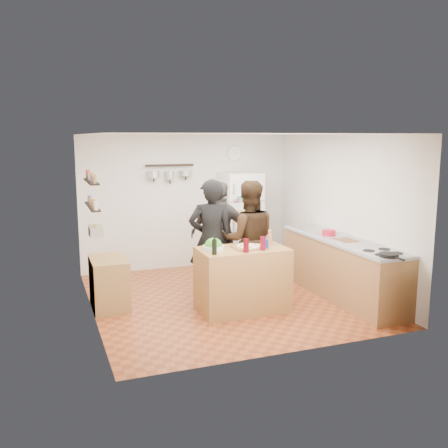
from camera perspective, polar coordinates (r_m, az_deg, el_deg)
name	(u,v)px	position (r m, az deg, el deg)	size (l,w,h in m)	color
room_shell	(218,215)	(7.85, -0.74, 1.06)	(4.20, 4.20, 4.20)	brown
prep_island	(242,279)	(7.16, 2.12, -6.35)	(1.25, 0.72, 0.91)	#A6793D
pizza_board	(248,247)	(7.06, 2.81, -2.70)	(0.42, 0.34, 0.02)	brown
pizza	(248,246)	(7.05, 2.81, -2.55)	(0.34, 0.34, 0.02)	beige
salad_bowl	(213,248)	(6.94, -1.22, -2.73)	(0.31, 0.31, 0.06)	silver
wine_bottle	(214,247)	(6.65, -1.10, -2.67)	(0.07, 0.07, 0.20)	black
wine_glass_near	(246,245)	(6.79, 2.54, -2.47)	(0.08, 0.08, 0.19)	#50060F
wine_glass_far	(263,243)	(6.93, 4.47, -2.22)	(0.08, 0.08, 0.19)	maroon
pepper_mill	(270,239)	(7.25, 5.28, -1.71)	(0.06, 0.06, 0.19)	#A76C46
salt_canister	(266,244)	(7.04, 4.78, -2.28)	(0.08, 0.08, 0.13)	navy
person_left	(211,240)	(7.50, -1.48, -1.87)	(0.68, 0.44, 1.86)	black
person_center	(248,240)	(7.65, 2.79, -1.79)	(0.88, 0.69, 1.82)	black
person_back	(221,235)	(8.11, -0.32, -1.32)	(1.03, 0.43, 1.76)	#302D2B
counter_run	(342,269)	(7.95, 13.28, -4.99)	(0.63, 2.63, 0.90)	#9E7042
stove_top	(383,253)	(7.10, 17.68, -3.17)	(0.60, 0.62, 0.02)	white
skillet	(389,255)	(6.84, 18.34, -3.40)	(0.25, 0.25, 0.05)	black
sink	(314,230)	(8.55, 10.26, -0.65)	(0.50, 0.80, 0.03)	silver
cutting_board	(346,241)	(7.77, 13.79, -1.87)	(0.30, 0.40, 0.02)	brown
red_bowl	(329,233)	(8.07, 11.89, -0.98)	(0.21, 0.21, 0.09)	red
fridge	(240,220)	(9.50, 1.89, 0.47)	(0.70, 0.68, 1.80)	white
wall_clock	(234,153)	(9.68, 1.18, 8.08)	(0.30, 0.30, 0.03)	silver
spice_shelf_lower	(92,207)	(7.21, -14.81, 1.94)	(0.12, 1.00, 0.03)	black
spice_shelf_upper	(91,182)	(7.18, -14.94, 4.71)	(0.12, 1.00, 0.03)	black
produce_basket	(96,231)	(7.27, -14.46, -0.77)	(0.18, 0.35, 0.14)	silver
side_table	(109,283)	(7.49, -12.99, -6.58)	(0.50, 0.80, 0.73)	#A37C44
pot_rack	(170,165)	(9.21, -6.23, 6.69)	(0.90, 0.04, 0.04)	black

